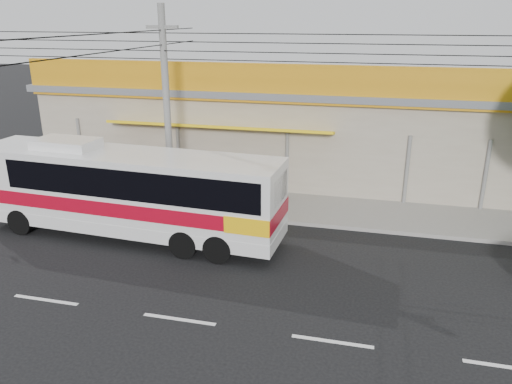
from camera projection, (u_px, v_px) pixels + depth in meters
ground at (210, 274)px, 15.39m from camera, size 120.00×120.00×0.00m
sidewalk at (256, 205)px, 20.86m from camera, size 30.00×3.20×0.15m
lane_markings at (179, 319)px, 13.10m from camera, size 50.00×0.12×0.01m
storefront_building at (282, 125)px, 25.19m from camera, size 22.60×9.20×5.70m
coach_bus at (131, 188)px, 17.45m from camera, size 11.23×3.01×3.42m
motorbike_red at (117, 186)px, 21.42m from camera, size 1.79×0.67×0.93m
motorbike_dark at (5, 166)px, 24.34m from camera, size 1.52×0.47×0.90m
utility_pole at (163, 45)px, 17.70m from camera, size 34.00×14.00×7.96m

